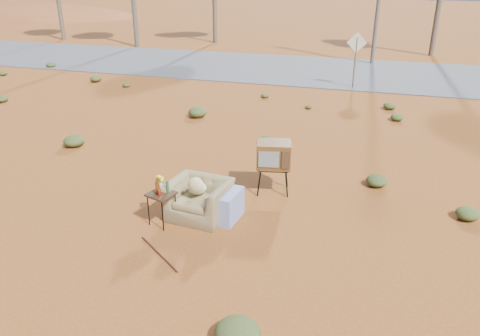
% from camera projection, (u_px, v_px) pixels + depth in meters
% --- Properties ---
extents(ground, '(140.00, 140.00, 0.00)m').
position_uv_depth(ground, '(217.00, 229.00, 8.71)').
color(ground, brown).
rests_on(ground, ground).
extents(highway, '(140.00, 7.00, 0.04)m').
position_uv_depth(highway, '(325.00, 71.00, 21.87)').
color(highway, '#565659').
rests_on(highway, ground).
extents(dirt_mound, '(26.00, 18.00, 2.00)m').
position_uv_depth(dirt_mound, '(49.00, 16.00, 46.67)').
color(dirt_mound, '#9A5125').
rests_on(dirt_mound, ground).
extents(armchair, '(1.40, 0.86, 0.99)m').
position_uv_depth(armchair, '(204.00, 195.00, 8.99)').
color(armchair, olive).
rests_on(armchair, ground).
extents(tv_unit, '(0.81, 0.70, 1.14)m').
position_uv_depth(tv_unit, '(274.00, 155.00, 9.85)').
color(tv_unit, black).
rests_on(tv_unit, ground).
extents(side_table, '(0.57, 0.57, 0.92)m').
position_uv_depth(side_table, '(161.00, 191.00, 8.68)').
color(side_table, '#3B2515').
rests_on(side_table, ground).
extents(rusty_bar, '(1.06, 0.80, 0.03)m').
position_uv_depth(rusty_bar, '(159.00, 254.00, 7.95)').
color(rusty_bar, '#4D2414').
rests_on(rusty_bar, ground).
extents(road_sign, '(0.78, 0.06, 2.19)m').
position_uv_depth(road_sign, '(356.00, 50.00, 18.24)').
color(road_sign, brown).
rests_on(road_sign, ground).
extents(scrub_patch, '(17.49, 8.07, 0.33)m').
position_uv_depth(scrub_patch, '(243.00, 141.00, 12.75)').
color(scrub_patch, '#465424').
rests_on(scrub_patch, ground).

